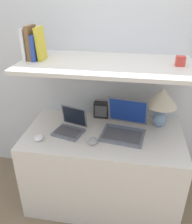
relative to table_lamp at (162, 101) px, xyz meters
name	(u,v)px	position (x,y,z in m)	size (l,w,h in m)	color
wall_back	(111,60)	(-0.45, 0.22, 0.25)	(6.00, 0.05, 2.40)	silver
desk	(103,167)	(-0.45, -0.18, -0.59)	(1.28, 0.68, 0.71)	silver
back_riser	(109,121)	(-0.45, 0.18, -0.33)	(1.28, 0.04, 1.25)	silver
shelf	(106,64)	(-0.45, -0.11, 0.31)	(1.28, 0.61, 0.03)	silver
table_lamp	(162,101)	(0.00, 0.00, 0.00)	(0.25, 0.25, 0.35)	#7593B2
laptop_large	(124,127)	(-0.28, -0.15, -0.18)	(0.38, 0.38, 0.27)	slate
laptop_small	(70,127)	(-0.72, -0.20, -0.20)	(0.27, 0.27, 0.19)	slate
computer_mouse	(93,141)	(-0.51, -0.34, -0.22)	(0.07, 0.10, 0.04)	#99999E
second_mouse	(39,138)	(-0.93, -0.36, -0.22)	(0.07, 0.09, 0.04)	white
router_box	(101,110)	(-0.51, 0.08, -0.16)	(0.13, 0.06, 0.15)	black
book_white	(27,44)	(-1.04, -0.11, 0.44)	(0.02, 0.17, 0.23)	silver
book_brown	(31,43)	(-1.01, -0.11, 0.45)	(0.03, 0.15, 0.24)	brown
book_blue	(36,47)	(-0.97, -0.11, 0.42)	(0.03, 0.17, 0.19)	#284293
book_yellow	(40,44)	(-0.94, -0.11, 0.44)	(0.04, 0.13, 0.24)	gold
shelf_gadget	(180,61)	(0.07, -0.11, 0.36)	(0.06, 0.05, 0.07)	#CC3D33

